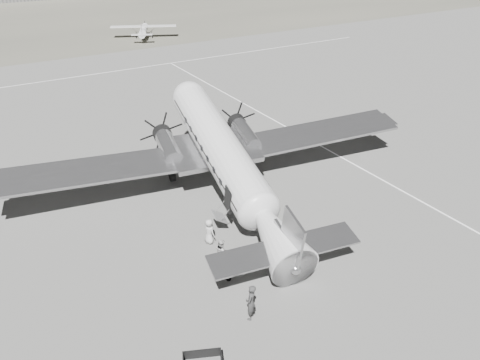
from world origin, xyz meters
The scene contains 10 objects.
ground centered at (0.00, 0.00, 0.00)m, with size 260.00×260.00×0.00m, color slate.
taxi_line_right centered at (12.00, 0.00, 0.01)m, with size 0.15×80.00×0.01m, color white.
taxi_line_horizon centered at (0.00, 40.00, 0.01)m, with size 90.00×0.15×0.01m, color white.
grass_infield centered at (0.00, 95.00, 0.00)m, with size 260.00×90.00×0.01m, color #666356.
dc3_airliner centered at (0.76, 4.63, 2.94)m, with size 30.89×21.43×5.88m, color #A7A7AA, non-canonical shape.
light_plane_right centered at (14.70, 57.14, 1.14)m, with size 10.97×8.90×2.28m, color silver, non-canonical shape.
baggage_cart_near centered at (-3.28, -2.62, 0.45)m, with size 1.61×1.14×0.91m, color slate, non-canonical shape.
ground_crew centered at (-3.92, -6.17, 0.98)m, with size 0.71×0.47×1.95m, color #333333.
ramp_agent centered at (-3.12, -1.85, 0.82)m, with size 0.80×0.62×1.64m, color #B6B6B4.
passenger centered at (-2.78, 0.29, 0.81)m, with size 0.79×0.52×1.62m, color #B4B4B2.
Camera 1 is at (-13.01, -20.27, 16.80)m, focal length 35.00 mm.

